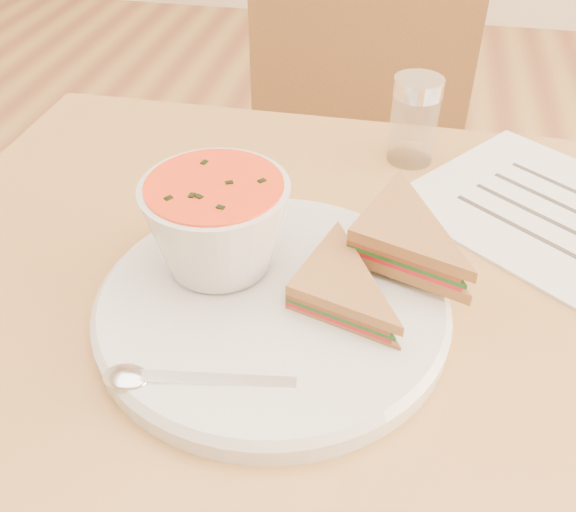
% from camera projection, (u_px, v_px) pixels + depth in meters
% --- Properties ---
extents(chair_far, '(0.46, 0.46, 0.98)m').
position_uv_depth(chair_far, '(335.00, 190.00, 1.19)').
color(chair_far, brown).
rests_on(chair_far, floor).
extents(plate, '(0.37, 0.37, 0.02)m').
position_uv_depth(plate, '(272.00, 306.00, 0.56)').
color(plate, silver).
rests_on(plate, dining_table).
extents(soup_bowl, '(0.15, 0.15, 0.09)m').
position_uv_depth(soup_bowl, '(218.00, 229.00, 0.56)').
color(soup_bowl, silver).
rests_on(soup_bowl, plate).
extents(sandwich_half_a, '(0.13, 0.13, 0.03)m').
position_uv_depth(sandwich_half_a, '(285.00, 300.00, 0.53)').
color(sandwich_half_a, '#B1703E').
rests_on(sandwich_half_a, plate).
extents(sandwich_half_b, '(0.15, 0.15, 0.04)m').
position_uv_depth(sandwich_half_b, '(346.00, 246.00, 0.56)').
color(sandwich_half_b, '#B1703E').
rests_on(sandwich_half_b, plate).
extents(spoon, '(0.18, 0.06, 0.01)m').
position_uv_depth(spoon, '(196.00, 380.00, 0.48)').
color(spoon, silver).
rests_on(spoon, plate).
extents(paper_menu, '(0.40, 0.38, 0.00)m').
position_uv_depth(paper_menu, '(574.00, 223.00, 0.67)').
color(paper_menu, white).
rests_on(paper_menu, dining_table).
extents(condiment_shaker, '(0.06, 0.06, 0.10)m').
position_uv_depth(condiment_shaker, '(414.00, 120.00, 0.74)').
color(condiment_shaker, silver).
rests_on(condiment_shaker, dining_table).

